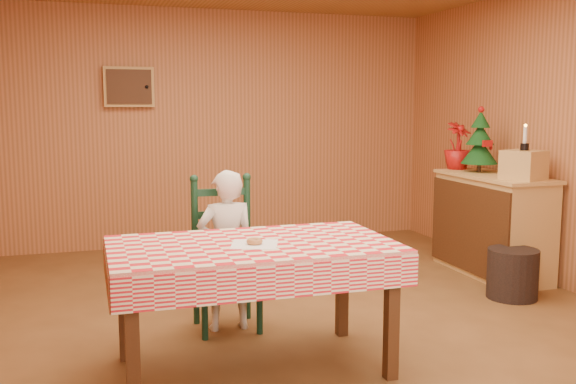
% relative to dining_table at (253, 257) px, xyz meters
% --- Properties ---
extents(ground, '(6.00, 6.00, 0.00)m').
position_rel_dining_table_xyz_m(ground, '(0.46, 0.56, -0.69)').
color(ground, brown).
rests_on(ground, ground).
extents(cabin_walls, '(5.10, 6.05, 2.65)m').
position_rel_dining_table_xyz_m(cabin_walls, '(0.45, 1.09, 1.14)').
color(cabin_walls, '#B87042').
rests_on(cabin_walls, ground).
extents(dining_table, '(1.66, 0.96, 0.77)m').
position_rel_dining_table_xyz_m(dining_table, '(0.00, 0.00, 0.00)').
color(dining_table, '#472713').
rests_on(dining_table, ground).
extents(ladder_chair, '(0.44, 0.40, 1.08)m').
position_rel_dining_table_xyz_m(ladder_chair, '(-0.00, 0.79, -0.18)').
color(ladder_chair, black).
rests_on(ladder_chair, ground).
extents(seated_child, '(0.41, 0.27, 1.12)m').
position_rel_dining_table_xyz_m(seated_child, '(0.00, 0.73, -0.13)').
color(seated_child, silver).
rests_on(seated_child, ground).
extents(napkin, '(0.33, 0.33, 0.00)m').
position_rel_dining_table_xyz_m(napkin, '(0.00, -0.05, 0.08)').
color(napkin, white).
rests_on(napkin, dining_table).
extents(donut, '(0.11, 0.11, 0.03)m').
position_rel_dining_table_xyz_m(donut, '(0.00, -0.05, 0.10)').
color(donut, '#B37240').
rests_on(donut, napkin).
extents(shelf_unit, '(0.54, 1.24, 0.93)m').
position_rel_dining_table_xyz_m(shelf_unit, '(2.64, 1.44, -0.22)').
color(shelf_unit, tan).
rests_on(shelf_unit, ground).
extents(crate, '(0.39, 0.39, 0.25)m').
position_rel_dining_table_xyz_m(crate, '(2.65, 1.04, 0.37)').
color(crate, tan).
rests_on(crate, shelf_unit).
extents(christmas_tree, '(0.34, 0.34, 0.62)m').
position_rel_dining_table_xyz_m(christmas_tree, '(2.65, 1.69, 0.52)').
color(christmas_tree, '#472713').
rests_on(christmas_tree, shelf_unit).
extents(flower_arrangement, '(0.32, 0.32, 0.47)m').
position_rel_dining_table_xyz_m(flower_arrangement, '(2.60, 1.99, 0.48)').
color(flower_arrangement, '#A6100F').
rests_on(flower_arrangement, shelf_unit).
extents(candle_set, '(0.07, 0.07, 0.22)m').
position_rel_dining_table_xyz_m(candle_set, '(2.65, 1.04, 0.56)').
color(candle_set, black).
rests_on(candle_set, crate).
extents(storage_bin, '(0.53, 0.53, 0.41)m').
position_rel_dining_table_xyz_m(storage_bin, '(2.37, 0.74, -0.48)').
color(storage_bin, black).
rests_on(storage_bin, ground).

